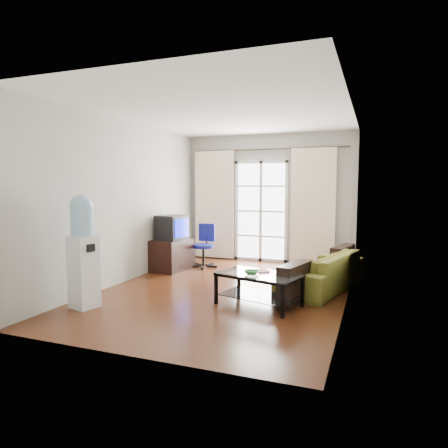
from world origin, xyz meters
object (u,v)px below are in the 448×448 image
at_px(tv_stand, 172,255).
at_px(task_chair, 204,254).
at_px(coffee_table, 259,285).
at_px(sofa, 322,271).
at_px(water_cooler, 83,249).
at_px(crt_tv, 171,227).

xyz_separation_m(tv_stand, task_chair, (0.46, 0.48, -0.05)).
bearing_deg(tv_stand, coffee_table, -30.72).
bearing_deg(sofa, water_cooler, -38.62).
distance_m(coffee_table, crt_tv, 2.77).
bearing_deg(task_chair, water_cooler, -98.59).
bearing_deg(water_cooler, sofa, 50.12).
xyz_separation_m(sofa, coffee_table, (-0.68, -1.23, 0.00)).
relative_size(coffee_table, tv_stand, 1.49).
height_order(sofa, coffee_table, sofa).
height_order(task_chair, water_cooler, water_cooler).
bearing_deg(tv_stand, task_chair, 51.99).
xyz_separation_m(sofa, crt_tv, (-2.88, 0.37, 0.55)).
relative_size(coffee_table, crt_tv, 2.08).
height_order(crt_tv, water_cooler, water_cooler).
bearing_deg(crt_tv, tv_stand, 103.40).
relative_size(sofa, crt_tv, 3.55).
distance_m(sofa, task_chair, 2.57).
bearing_deg(tv_stand, water_cooler, -83.23).
bearing_deg(coffee_table, tv_stand, 143.44).
height_order(tv_stand, crt_tv, crt_tv).
bearing_deg(task_chair, tv_stand, -134.50).
height_order(tv_stand, water_cooler, water_cooler).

